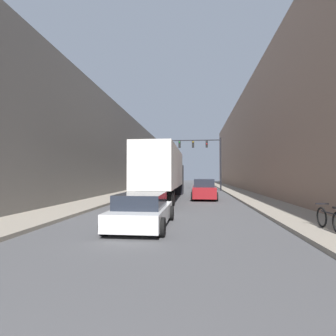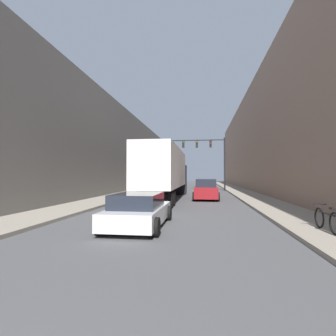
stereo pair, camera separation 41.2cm
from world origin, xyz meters
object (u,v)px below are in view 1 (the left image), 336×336
object	(u,v)px
traffic_signal_gantry	(206,153)
parked_bicycle	(330,219)
sedan_car	(142,211)
semi_truck	(164,171)
suv_car	(204,190)

from	to	relation	value
traffic_signal_gantry	parked_bicycle	size ratio (longest dim) A/B	3.95
sedan_car	parked_bicycle	world-z (taller)	sedan_car
semi_truck	parked_bicycle	size ratio (longest dim) A/B	7.85
suv_car	traffic_signal_gantry	size ratio (longest dim) A/B	0.69
semi_truck	parked_bicycle	distance (m)	14.39
parked_bicycle	traffic_signal_gantry	bearing A→B (deg)	97.30
suv_car	traffic_signal_gantry	distance (m)	12.95
semi_truck	parked_bicycle	bearing A→B (deg)	-60.07
semi_truck	sedan_car	xyz separation A→B (m)	(0.59, -11.69, -1.69)
traffic_signal_gantry	semi_truck	bearing A→B (deg)	-107.24
semi_truck	sedan_car	distance (m)	11.83
semi_truck	sedan_car	size ratio (longest dim) A/B	3.21
sedan_car	parked_bicycle	xyz separation A→B (m)	(6.54, -0.68, -0.10)
semi_truck	traffic_signal_gantry	distance (m)	13.49
sedan_car	suv_car	bearing A→B (deg)	77.40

